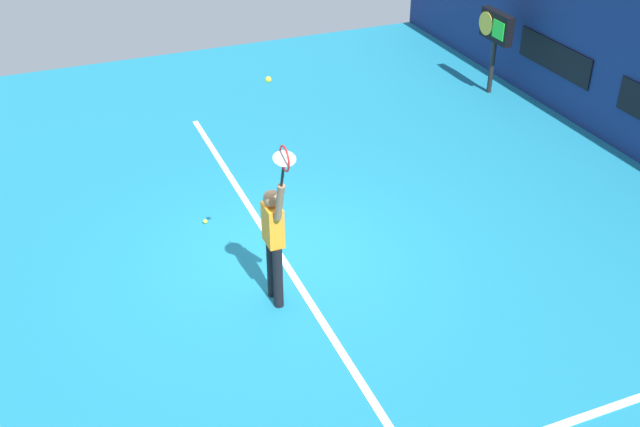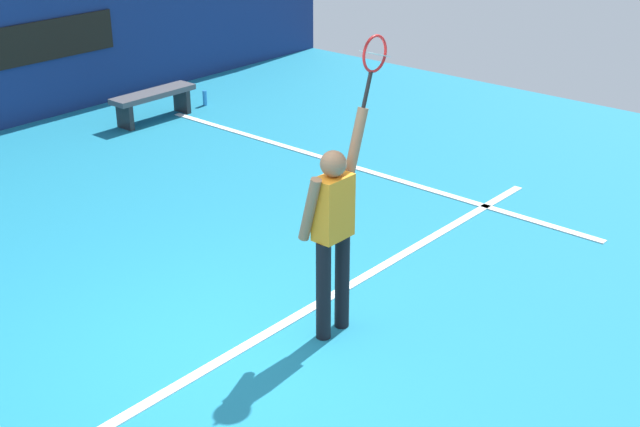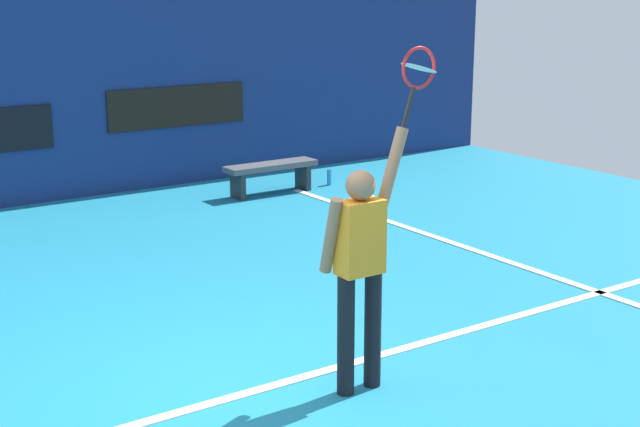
% 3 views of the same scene
% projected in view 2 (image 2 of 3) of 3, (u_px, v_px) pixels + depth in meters
% --- Properties ---
extents(ground_plane, '(18.00, 18.00, 0.00)m').
position_uv_depth(ground_plane, '(221.00, 358.00, 7.16)').
color(ground_plane, teal).
extents(sponsor_banner_starboard, '(2.20, 0.03, 0.60)m').
position_uv_depth(sponsor_banner_starboard, '(51.00, 40.00, 12.83)').
color(sponsor_banner_starboard, black).
extents(court_baseline, '(10.00, 0.10, 0.01)m').
position_uv_depth(court_baseline, '(223.00, 359.00, 7.14)').
color(court_baseline, white).
rests_on(court_baseline, ground_plane).
extents(court_sideline, '(0.10, 7.00, 0.01)m').
position_uv_depth(court_sideline, '(351.00, 166.00, 11.26)').
color(court_sideline, white).
rests_on(court_sideline, ground_plane).
extents(tennis_player, '(0.67, 0.31, 1.98)m').
position_uv_depth(tennis_player, '(333.00, 227.00, 7.14)').
color(tennis_player, black).
rests_on(tennis_player, ground_plane).
extents(tennis_racket, '(0.40, 0.27, 0.63)m').
position_uv_depth(tennis_racket, '(374.00, 58.00, 6.94)').
color(tennis_racket, black).
extents(court_bench, '(1.40, 0.36, 0.45)m').
position_uv_depth(court_bench, '(154.00, 99.00, 12.96)').
color(court_bench, '#4C4C51').
rests_on(court_bench, ground_plane).
extents(water_bottle, '(0.07, 0.07, 0.24)m').
position_uv_depth(water_bottle, '(205.00, 98.00, 13.76)').
color(water_bottle, '#338CD8').
rests_on(water_bottle, ground_plane).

